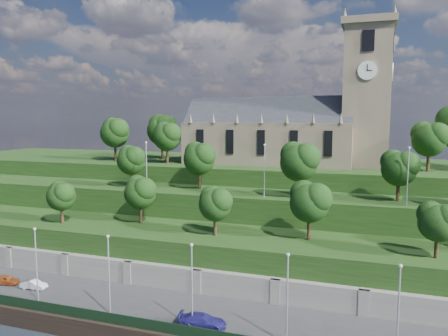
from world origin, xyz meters
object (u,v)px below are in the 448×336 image
(car_left, at_px, (6,280))
(car_right, at_px, (202,321))
(car_middle, at_px, (34,285))
(church, at_px, (293,125))

(car_left, relative_size, car_right, 0.70)
(car_left, xyz_separation_m, car_middle, (4.70, -0.11, -0.03))
(car_right, bearing_deg, church, -9.88)
(car_middle, xyz_separation_m, car_right, (24.47, -2.73, 0.16))
(car_left, bearing_deg, car_middle, -103.78)
(church, bearing_deg, car_middle, -123.08)
(car_left, xyz_separation_m, car_right, (29.16, -2.84, 0.13))
(car_left, bearing_deg, church, -50.08)
(car_middle, height_order, car_right, car_right)
(church, distance_m, car_middle, 52.11)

